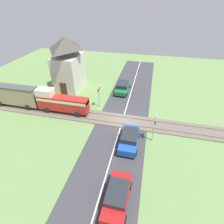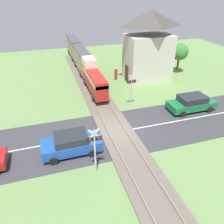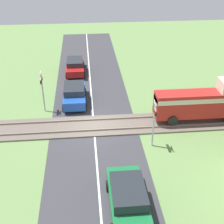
{
  "view_description": "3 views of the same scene",
  "coord_description": "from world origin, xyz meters",
  "px_view_note": "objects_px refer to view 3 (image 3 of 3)",
  "views": [
    {
      "loc": [
        -17.67,
        -2.73,
        13.6
      ],
      "look_at": [
        0.0,
        1.37,
        1.2
      ],
      "focal_mm": 28.0,
      "sensor_mm": 36.0,
      "label": 1
    },
    {
      "loc": [
        -4.81,
        -14.14,
        10.61
      ],
      "look_at": [
        0.0,
        1.37,
        1.2
      ],
      "focal_mm": 35.0,
      "sensor_mm": 36.0,
      "label": 2
    },
    {
      "loc": [
        19.59,
        -0.47,
        12.75
      ],
      "look_at": [
        0.0,
        1.37,
        1.2
      ],
      "focal_mm": 50.0,
      "sensor_mm": 36.0,
      "label": 3
    }
  ],
  "objects_px": {
    "car_near_crossing": "(74,94)",
    "car_behind_queue": "(75,66)",
    "crossing_signal_east_approach": "(154,118)",
    "car_far_side": "(128,198)",
    "crossing_signal_west_approach": "(42,87)"
  },
  "relations": [
    {
      "from": "car_near_crossing",
      "to": "crossing_signal_east_approach",
      "type": "relative_size",
      "value": 1.23
    },
    {
      "from": "car_far_side",
      "to": "car_behind_queue",
      "type": "relative_size",
      "value": 1.1
    },
    {
      "from": "car_near_crossing",
      "to": "crossing_signal_west_approach",
      "type": "bearing_deg",
      "value": -63.36
    },
    {
      "from": "car_behind_queue",
      "to": "crossing_signal_east_approach",
      "type": "height_order",
      "value": "crossing_signal_east_approach"
    },
    {
      "from": "car_near_crossing",
      "to": "car_far_side",
      "type": "distance_m",
      "value": 12.37
    },
    {
      "from": "car_far_side",
      "to": "crossing_signal_west_approach",
      "type": "height_order",
      "value": "crossing_signal_west_approach"
    },
    {
      "from": "car_near_crossing",
      "to": "crossing_signal_east_approach",
      "type": "bearing_deg",
      "value": 38.48
    },
    {
      "from": "car_far_side",
      "to": "car_near_crossing",
      "type": "bearing_deg",
      "value": -166.54
    },
    {
      "from": "car_far_side",
      "to": "crossing_signal_west_approach",
      "type": "distance_m",
      "value": 12.12
    },
    {
      "from": "car_behind_queue",
      "to": "crossing_signal_east_approach",
      "type": "bearing_deg",
      "value": 21.98
    },
    {
      "from": "car_far_side",
      "to": "crossing_signal_west_approach",
      "type": "bearing_deg",
      "value": -153.97
    },
    {
      "from": "car_far_side",
      "to": "crossing_signal_east_approach",
      "type": "xyz_separation_m",
      "value": [
        -5.38,
        2.41,
        1.38
      ]
    },
    {
      "from": "crossing_signal_west_approach",
      "to": "crossing_signal_east_approach",
      "type": "xyz_separation_m",
      "value": [
        5.44,
        7.69,
        0.0
      ]
    },
    {
      "from": "car_behind_queue",
      "to": "car_near_crossing",
      "type": "bearing_deg",
      "value": 0.0
    },
    {
      "from": "car_near_crossing",
      "to": "car_behind_queue",
      "type": "relative_size",
      "value": 1.01
    }
  ]
}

